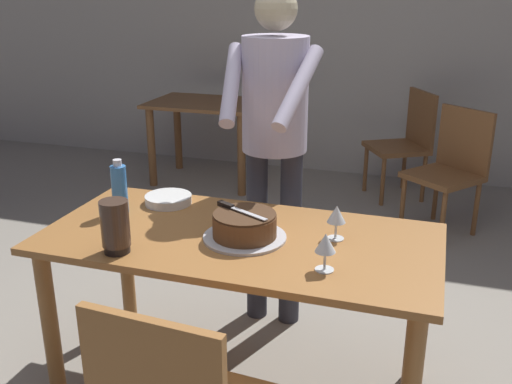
% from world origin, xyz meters
% --- Properties ---
extents(back_wall, '(10.00, 0.12, 2.70)m').
position_xyz_m(back_wall, '(0.00, 3.39, 1.35)').
color(back_wall, '#BCB7AD').
rests_on(back_wall, ground_plane).
extents(main_dining_table, '(1.63, 0.78, 0.75)m').
position_xyz_m(main_dining_table, '(0.00, 0.00, 0.63)').
color(main_dining_table, '#9E6633').
rests_on(main_dining_table, ground_plane).
extents(cake_on_platter, '(0.34, 0.34, 0.11)m').
position_xyz_m(cake_on_platter, '(0.03, -0.02, 0.80)').
color(cake_on_platter, silver).
rests_on(cake_on_platter, main_dining_table).
extents(cake_knife, '(0.25, 0.14, 0.02)m').
position_xyz_m(cake_knife, '(-0.03, 0.01, 0.87)').
color(cake_knife, silver).
rests_on(cake_knife, cake_on_platter).
extents(plate_stack, '(0.22, 0.22, 0.04)m').
position_xyz_m(plate_stack, '(-0.44, 0.25, 0.77)').
color(plate_stack, white).
rests_on(plate_stack, main_dining_table).
extents(wine_glass_near, '(0.08, 0.08, 0.14)m').
position_xyz_m(wine_glass_near, '(0.40, -0.20, 0.85)').
color(wine_glass_near, silver).
rests_on(wine_glass_near, main_dining_table).
extents(wine_glass_far, '(0.08, 0.08, 0.14)m').
position_xyz_m(wine_glass_far, '(0.38, 0.09, 0.85)').
color(wine_glass_far, silver).
rests_on(wine_glass_far, main_dining_table).
extents(water_bottle, '(0.07, 0.07, 0.25)m').
position_xyz_m(water_bottle, '(-0.59, 0.08, 0.86)').
color(water_bottle, '#387AC6').
rests_on(water_bottle, main_dining_table).
extents(hurricane_lamp, '(0.11, 0.11, 0.21)m').
position_xyz_m(hurricane_lamp, '(-0.40, -0.29, 0.86)').
color(hurricane_lamp, black).
rests_on(hurricane_lamp, main_dining_table).
extents(person_cutting_cake, '(0.47, 0.55, 1.72)m').
position_xyz_m(person_cutting_cake, '(-0.03, 0.60, 1.08)').
color(person_cutting_cake, '#2D2D38').
rests_on(person_cutting_cake, ground_plane).
extents(background_table, '(1.00, 0.70, 0.74)m').
position_xyz_m(background_table, '(-1.26, 2.69, 0.58)').
color(background_table, brown).
rests_on(background_table, ground_plane).
extents(background_chair_0, '(0.60, 0.60, 0.90)m').
position_xyz_m(background_chair_0, '(0.48, 2.82, 0.49)').
color(background_chair_0, brown).
rests_on(background_chair_0, ground_plane).
extents(background_chair_1, '(0.62, 0.62, 0.90)m').
position_xyz_m(background_chair_1, '(0.85, 2.15, 0.49)').
color(background_chair_1, brown).
rests_on(background_chair_1, ground_plane).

